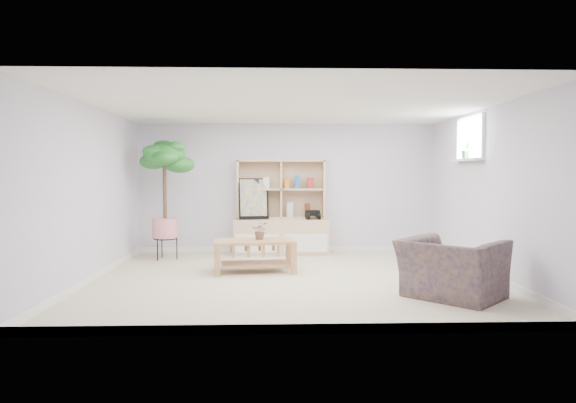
{
  "coord_description": "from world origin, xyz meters",
  "views": [
    {
      "loc": [
        -0.29,
        -7.09,
        1.46
      ],
      "look_at": [
        -0.05,
        0.21,
        1.07
      ],
      "focal_mm": 32.0,
      "sensor_mm": 36.0,
      "label": 1
    }
  ],
  "objects_px": {
    "storage_unit": "(281,207)",
    "coffee_table": "(254,256)",
    "armchair": "(452,265)",
    "floor_tree": "(165,199)"
  },
  "relations": [
    {
      "from": "storage_unit",
      "to": "floor_tree",
      "type": "distance_m",
      "value": 2.07
    },
    {
      "from": "storage_unit",
      "to": "coffee_table",
      "type": "xyz_separation_m",
      "value": [
        -0.44,
        -1.71,
        -0.62
      ]
    },
    {
      "from": "storage_unit",
      "to": "coffee_table",
      "type": "distance_m",
      "value": 1.87
    },
    {
      "from": "storage_unit",
      "to": "floor_tree",
      "type": "height_order",
      "value": "floor_tree"
    },
    {
      "from": "floor_tree",
      "to": "coffee_table",
      "type": "bearing_deg",
      "value": -37.54
    },
    {
      "from": "floor_tree",
      "to": "armchair",
      "type": "distance_m",
      "value": 4.95
    },
    {
      "from": "floor_tree",
      "to": "armchair",
      "type": "bearing_deg",
      "value": -36.52
    },
    {
      "from": "armchair",
      "to": "floor_tree",
      "type": "bearing_deg",
      "value": 9.13
    },
    {
      "from": "coffee_table",
      "to": "armchair",
      "type": "bearing_deg",
      "value": -42.46
    },
    {
      "from": "coffee_table",
      "to": "armchair",
      "type": "relative_size",
      "value": 1.1
    }
  ]
}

